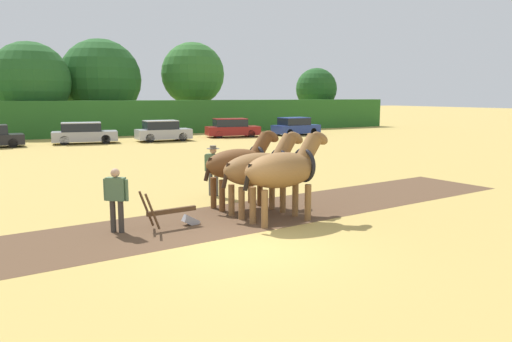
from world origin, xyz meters
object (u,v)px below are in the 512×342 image
parked_car_end_right (295,127)px  farmer_at_plow (116,196)px  tree_right (316,89)px  draft_horse_lead_left (284,170)px  parked_car_center_right (84,133)px  plow (176,215)px  parked_car_far_right (232,128)px  draft_horse_lead_right (261,168)px  tree_center_left (30,81)px  tree_center_right (193,74)px  tree_center (101,79)px  farmer_beside_team (213,166)px  draft_horse_trail_left (240,163)px  parked_car_right (163,131)px

parked_car_end_right → farmer_at_plow: bearing=-133.9°
tree_right → farmer_at_plow: bearing=-131.7°
draft_horse_lead_left → parked_car_center_right: draft_horse_lead_left is taller
draft_horse_lead_left → plow: size_ratio=1.80×
draft_horse_lead_left → parked_car_far_right: 28.29m
farmer_at_plow → draft_horse_lead_right: bearing=-50.5°
draft_horse_lead_left → tree_center_left: bearing=89.7°
tree_center_right → draft_horse_lead_left: (-12.02, -36.89, -4.13)m
plow → parked_car_end_right: 31.29m
draft_horse_lead_left → farmer_at_plow: 4.43m
tree_right → parked_car_end_right: 14.57m
tree_right → tree_center: bearing=174.2°
farmer_beside_team → parked_car_center_right: size_ratio=0.37×
draft_horse_trail_left → parked_car_end_right: 28.64m
tree_right → parked_car_far_right: (-15.36, -9.62, -3.42)m
draft_horse_trail_left → plow: draft_horse_trail_left is taller
parked_car_far_right → draft_horse_lead_right: bearing=-103.5°
tree_center_left → draft_horse_trail_left: (3.05, -33.48, -3.25)m
tree_center_left → parked_car_center_right: tree_center_left is taller
parked_car_far_right → farmer_beside_team: bearing=-106.8°
tree_center_right → parked_car_end_right: bearing=-67.5°
tree_center → plow: 37.88m
tree_center_left → parked_car_far_right: size_ratio=1.72×
tree_center_left → tree_right: bearing=-0.2°
draft_horse_lead_right → plow: bearing=180.0°
draft_horse_trail_left → parked_car_far_right: size_ratio=0.60×
farmer_at_plow → parked_car_end_right: size_ratio=0.39×
plow → parked_car_center_right: (2.05, 25.14, 0.42)m
tree_center_left → draft_horse_lead_right: (3.16, -34.59, -3.27)m
tree_center → farmer_beside_team: 34.18m
parked_car_far_right → plow: bearing=-108.2°
farmer_beside_team → farmer_at_plow: bearing=-179.5°
plow → parked_car_right: bearing=67.0°
draft_horse_lead_left → draft_horse_lead_right: 1.12m
farmer_beside_team → parked_car_far_right: bearing=25.3°
farmer_beside_team → plow: bearing=-164.5°
parked_car_center_right → parked_car_far_right: bearing=9.2°
tree_center_left → parked_car_right: 13.83m
parked_car_right → parked_car_end_right: 11.99m
plow → parked_car_center_right: parked_car_center_right is taller
tree_center_right → tree_right: bearing=-5.0°
tree_right → farmer_at_plow: (-30.73, -34.55, -3.22)m
tree_center_left → plow: bearing=-89.2°
tree_right → farmer_beside_team: (-26.70, -31.43, -3.14)m
draft_horse_trail_left → farmer_at_plow: 4.24m
tree_center_right → draft_horse_lead_right: 38.01m
parked_car_right → tree_right: bearing=28.5°
tree_center → tree_center_right: (8.94, -1.10, 0.62)m
plow → parked_car_end_right: (19.64, 24.36, 0.42)m
farmer_beside_team → tree_center_right: bearing=32.2°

